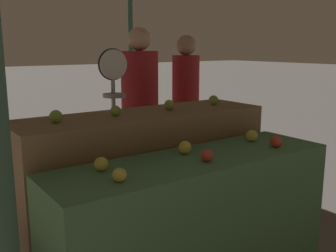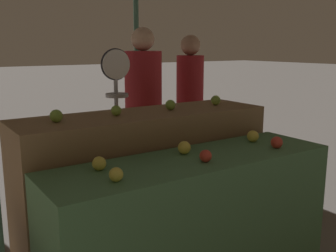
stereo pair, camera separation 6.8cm
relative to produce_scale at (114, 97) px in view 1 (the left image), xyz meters
The scene contains 15 objects.
display_counter_front 1.43m from the produce_scale, 94.56° to the right, with size 1.90×0.55×0.88m, color #4C7A4C.
display_counter_back 0.88m from the produce_scale, 98.65° to the right, with size 1.90×0.55×1.08m, color olive.
apple_front_0 1.55m from the produce_scale, 116.79° to the right, with size 0.07×0.07×0.07m, color gold.
apple_front_1 1.38m from the produce_scale, 94.11° to the right, with size 0.07×0.07×0.07m, color red.
apple_front_2 1.48m from the produce_scale, 70.08° to the right, with size 0.08×0.08×0.08m, color red.
apple_front_3 1.36m from the produce_scale, 120.78° to the right, with size 0.08×0.08×0.08m, color gold.
apple_front_4 1.17m from the produce_scale, 94.98° to the right, with size 0.08×0.08×0.08m, color yellow.
apple_front_5 1.28m from the produce_scale, 66.84° to the right, with size 0.08×0.08×0.08m, color yellow.
apple_back_0 1.01m from the produce_scale, 138.66° to the right, with size 0.08×0.08×0.08m, color #7AA338.
apple_back_1 0.74m from the produce_scale, 116.76° to the right, with size 0.07×0.07×0.07m, color #84AD3D.
apple_back_2 0.67m from the produce_scale, 79.45° to the right, with size 0.08×0.08×0.08m, color #7AA338.
apple_back_3 0.87m from the produce_scale, 49.24° to the right, with size 0.08×0.08×0.08m, color #84AD3D.
produce_scale is the anchor object (origin of this frame).
person_vendor_at_scale 0.52m from the produce_scale, 32.29° to the left, with size 0.49×0.49×1.73m.
person_customer_left 1.17m from the produce_scale, 19.56° to the left, with size 0.39×0.39×1.67m.
Camera 1 is at (-1.49, -1.80, 1.55)m, focal length 42.00 mm.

